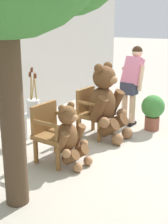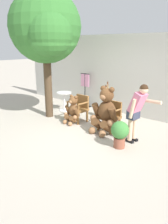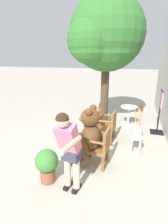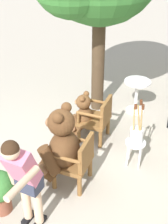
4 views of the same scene
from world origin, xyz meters
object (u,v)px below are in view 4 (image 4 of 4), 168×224
(teddy_bear_small, at_px, (82,116))
(round_side_table, at_px, (137,93))
(brush_bucket, at_px, (137,134))
(white_stool, at_px, (135,147))
(wooden_chair_left, at_px, (97,118))
(teddy_bear_large, at_px, (60,146))
(wooden_chair_right, at_px, (76,160))
(person_visitor, at_px, (24,177))

(teddy_bear_small, relative_size, round_side_table, 1.28)
(brush_bucket, bearing_deg, white_stool, -162.43)
(wooden_chair_left, xyz_separation_m, teddy_bear_small, (-0.01, -0.29, -0.01))
(wooden_chair_left, height_order, teddy_bear_large, teddy_bear_large)
(teddy_bear_large, xyz_separation_m, white_stool, (-0.70, 1.05, -0.30))
(wooden_chair_left, height_order, white_stool, wooden_chair_left)
(wooden_chair_left, distance_m, white_stool, 0.95)
(wooden_chair_right, relative_size, white_stool, 1.87)
(brush_bucket, bearing_deg, teddy_bear_large, -56.23)
(wooden_chair_right, relative_size, brush_bucket, 1.05)
(person_visitor, relative_size, brush_bucket, 1.90)
(teddy_bear_large, bearing_deg, brush_bucket, 123.77)
(brush_bucket, bearing_deg, round_side_table, -171.49)
(wooden_chair_left, height_order, brush_bucket, brush_bucket)
(person_visitor, distance_m, white_stool, 2.11)
(teddy_bear_large, bearing_deg, round_side_table, 162.18)
(wooden_chair_right, xyz_separation_m, teddy_bear_large, (-0.01, -0.25, 0.20))
(wooden_chair_right, height_order, person_visitor, person_visitor)
(person_visitor, bearing_deg, teddy_bear_small, 179.06)
(wooden_chair_right, bearing_deg, teddy_bear_small, -166.77)
(wooden_chair_right, relative_size, teddy_bear_small, 0.93)
(person_visitor, height_order, brush_bucket, person_visitor)
(wooden_chair_right, distance_m, round_side_table, 2.51)
(round_side_table, bearing_deg, wooden_chair_right, -12.24)
(teddy_bear_large, xyz_separation_m, brush_bucket, (-0.70, 1.05, -0.03))
(teddy_bear_large, distance_m, person_visitor, 1.03)
(teddy_bear_small, distance_m, white_stool, 1.21)
(person_visitor, relative_size, round_side_table, 2.15)
(teddy_bear_small, xyz_separation_m, brush_bucket, (0.53, 1.09, 0.18))
(wooden_chair_left, xyz_separation_m, brush_bucket, (0.52, 0.79, 0.17))
(person_visitor, bearing_deg, wooden_chair_left, 171.59)
(wooden_chair_left, xyz_separation_m, round_side_table, (-1.23, 0.53, -0.01))
(wooden_chair_right, bearing_deg, teddy_bear_large, -91.92)
(wooden_chair_right, bearing_deg, brush_bucket, 131.76)
(person_visitor, distance_m, round_side_table, 3.58)
(teddy_bear_large, distance_m, round_side_table, 2.58)
(wooden_chair_right, bearing_deg, white_stool, 131.90)
(brush_bucket, height_order, round_side_table, brush_bucket)
(wooden_chair_right, height_order, white_stool, wooden_chair_right)
(teddy_bear_small, relative_size, white_stool, 2.01)
(white_stool, bearing_deg, person_visitor, -33.42)
(person_visitor, bearing_deg, white_stool, 146.58)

